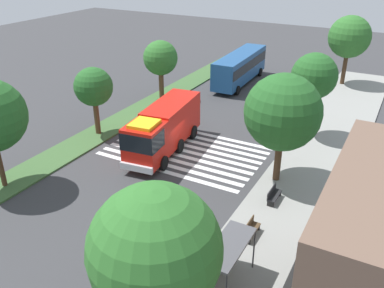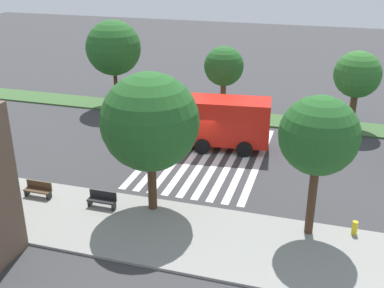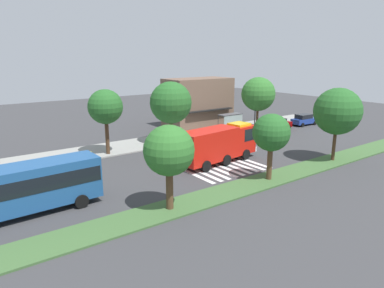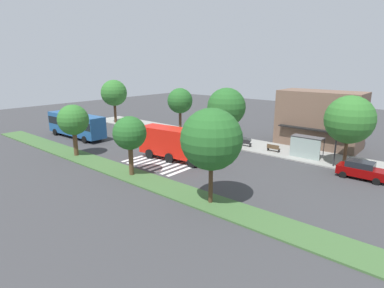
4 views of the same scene
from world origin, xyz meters
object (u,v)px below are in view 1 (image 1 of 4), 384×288
object	(u,v)px
transit_bus	(240,66)
bench_west_of_shelter	(274,195)
median_tree_far_west	(160,58)
street_lamp	(161,257)
fire_hydrant	(307,121)
sidewalk_tree_center	(283,113)
sidewalk_tree_west	(314,76)
bench_near_shelter	(251,229)
median_tree_west	(93,87)
fire_truck	(163,128)
sidewalk_tree_far_west	(350,37)
sidewalk_tree_east	(155,250)
bus_stop_shelter	(222,254)

from	to	relation	value
transit_bus	bench_west_of_shelter	xyz separation A→B (m)	(22.12, 11.53, -1.50)
transit_bus	median_tree_far_west	xyz separation A→B (m)	(8.95, -5.23, 2.28)
street_lamp	fire_hydrant	xyz separation A→B (m)	(-24.79, -0.10, -3.48)
median_tree_far_west	transit_bus	bearing A→B (deg)	149.67
sidewalk_tree_center	fire_hydrant	world-z (taller)	sidewalk_tree_center
street_lamp	sidewalk_tree_west	distance (m)	22.64
street_lamp	sidewalk_tree_west	xyz separation A→B (m)	(-22.59, 0.40, 1.37)
transit_bus	sidewalk_tree_west	size ratio (longest dim) A/B	1.60
bench_near_shelter	median_tree_far_west	world-z (taller)	median_tree_far_west
median_tree_west	fire_truck	bearing A→B (deg)	89.13
sidewalk_tree_far_west	sidewalk_tree_east	world-z (taller)	sidewalk_tree_far_west
fire_truck	bench_west_of_shelter	bearing A→B (deg)	68.08
transit_bus	bench_near_shelter	xyz separation A→B (m)	(26.14, 11.53, -1.50)
median_tree_far_west	fire_hydrant	size ratio (longest dim) A/B	8.66
fire_hydrant	sidewalk_tree_west	bearing A→B (deg)	12.81
transit_bus	median_tree_west	xyz separation A→B (m)	(19.29, -5.23, 2.20)
bus_stop_shelter	sidewalk_tree_far_west	xyz separation A→B (m)	(-35.39, -0.73, 3.66)
street_lamp	bench_west_of_shelter	bearing A→B (deg)	174.61
bus_stop_shelter	median_tree_west	bearing A→B (deg)	-122.86
bus_stop_shelter	sidewalk_tree_center	bearing A→B (deg)	-176.13
transit_bus	median_tree_far_west	distance (m)	10.61
fire_truck	sidewalk_tree_center	world-z (taller)	sidewalk_tree_center
fire_truck	median_tree_west	world-z (taller)	median_tree_west
sidewalk_tree_far_west	sidewalk_tree_west	xyz separation A→B (m)	(16.31, 0.00, -0.21)
street_lamp	fire_hydrant	distance (m)	25.03
bench_near_shelter	median_tree_west	bearing A→B (deg)	-112.23
fire_truck	transit_bus	xyz separation A→B (m)	(-19.39, -1.52, 0.01)
bus_stop_shelter	median_tree_far_west	xyz separation A→B (m)	(-21.20, -16.80, 2.49)
fire_truck	sidewalk_tree_center	bearing A→B (deg)	83.18
bench_west_of_shelter	sidewalk_tree_east	world-z (taller)	sidewalk_tree_east
transit_bus	sidewalk_tree_east	xyz separation A→B (m)	(34.58, 10.84, 3.13)
transit_bus	sidewalk_tree_east	bearing A→B (deg)	-164.41
transit_bus	bench_near_shelter	size ratio (longest dim) A/B	7.10
fire_truck	sidewalk_tree_far_west	bearing A→B (deg)	152.56
street_lamp	sidewalk_tree_west	world-z (taller)	sidewalk_tree_west
sidewalk_tree_center	fire_hydrant	size ratio (longest dim) A/B	10.83
fire_truck	median_tree_far_west	distance (m)	12.65
bench_west_of_shelter	sidewalk_tree_west	distance (m)	12.05
sidewalk_tree_far_west	median_tree_far_west	xyz separation A→B (m)	(14.19, -16.08, -1.17)
bench_west_of_shelter	street_lamp	bearing A→B (deg)	-5.39
sidewalk_tree_west	bench_near_shelter	bearing A→B (deg)	2.62
bench_west_of_shelter	median_tree_west	world-z (taller)	median_tree_west
bus_stop_shelter	sidewalk_tree_center	distance (m)	11.24
sidewalk_tree_far_west	sidewalk_tree_east	xyz separation A→B (m)	(39.82, 0.00, -0.33)
bus_stop_shelter	fire_truck	bearing A→B (deg)	-136.92
bench_west_of_shelter	median_tree_west	distance (m)	17.40
fire_truck	sidewalk_tree_east	bearing A→B (deg)	24.85
sidewalk_tree_center	bench_near_shelter	bearing A→B (deg)	5.84
sidewalk_tree_east	median_tree_west	xyz separation A→B (m)	(-15.29, -16.08, -0.93)
sidewalk_tree_far_west	median_tree_far_west	bearing A→B (deg)	-48.57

